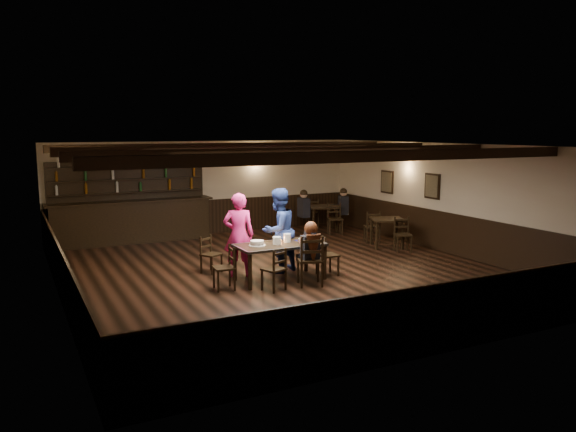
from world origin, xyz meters
name	(u,v)px	position (x,y,z in m)	size (l,w,h in m)	color
ground	(284,271)	(0.00, 0.00, 0.00)	(10.00, 10.00, 0.00)	black
room_shell	(283,191)	(0.01, 0.04, 1.75)	(9.02, 10.02, 2.71)	beige
dining_table	(280,247)	(-0.38, -0.59, 0.68)	(1.79, 0.91, 0.75)	black
chair_near_left	(277,266)	(-0.78, -1.26, 0.48)	(0.49, 0.48, 0.82)	black
chair_near_right	(311,257)	(-0.05, -1.28, 0.59)	(0.59, 0.57, 1.01)	black
chair_end_left	(228,264)	(-1.56, -0.72, 0.49)	(0.41, 0.42, 0.84)	black
chair_end_right	(325,252)	(0.61, -0.69, 0.50)	(0.39, 0.41, 0.86)	black
chair_far_pushed	(209,251)	(-1.47, 0.65, 0.47)	(0.50, 0.49, 0.80)	black
woman_pink	(239,235)	(-1.01, 0.06, 0.87)	(0.64, 0.42, 1.75)	#FF399C
man_blue	(278,230)	(-0.12, 0.02, 0.90)	(0.88, 0.68, 1.81)	navy
seated_person	(311,243)	(-0.02, -1.22, 0.84)	(0.34, 0.52, 0.84)	black
cake	(257,243)	(-0.86, -0.55, 0.80)	(0.34, 0.34, 0.10)	white
plate_stack_a	(277,241)	(-0.46, -0.62, 0.83)	(0.17, 0.17, 0.16)	white
plate_stack_b	(287,238)	(-0.16, -0.49, 0.84)	(0.14, 0.14, 0.17)	white
tea_light	(280,241)	(-0.29, -0.44, 0.78)	(0.05, 0.05, 0.06)	#A5A8AD
salt_shaker	(299,240)	(0.02, -0.66, 0.80)	(0.04, 0.04, 0.09)	silver
pepper_shaker	(298,241)	(-0.01, -0.67, 0.79)	(0.03, 0.03, 0.08)	#A5A8AD
drink_glass	(289,239)	(-0.12, -0.47, 0.80)	(0.07, 0.07, 0.10)	silver
menu_red	(305,242)	(0.14, -0.69, 0.75)	(0.27, 0.19, 0.00)	maroon
menu_blue	(303,240)	(0.22, -0.49, 0.75)	(0.34, 0.24, 0.00)	#0E0E46
bar_counter	(131,216)	(-2.28, 4.72, 0.73)	(4.36, 0.70, 2.20)	black
back_table_a	(387,222)	(3.52, 1.08, 0.65)	(1.07, 1.07, 0.75)	black
back_table_b	(323,209)	(3.25, 3.91, 0.65)	(1.10, 1.10, 0.75)	black
bg_patron_left	(304,203)	(2.55, 3.85, 0.87)	(0.25, 0.40, 0.81)	black
bg_patron_right	(343,201)	(3.88, 3.78, 0.87)	(0.34, 0.44, 0.80)	black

